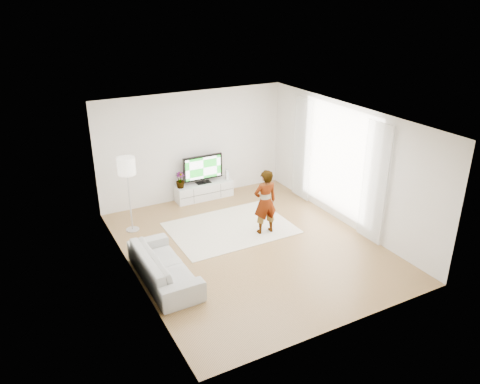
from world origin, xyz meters
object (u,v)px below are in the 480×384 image
player (265,202)px  rug (231,228)px  media_console (204,191)px  television (203,168)px  sofa (164,266)px  floor_lamp (127,169)px

player → rug: bearing=-38.4°
media_console → player: size_ratio=1.02×
television → sofa: (-2.21, -3.14, -0.53)m
television → rug: 2.05m
media_console → sofa: bearing=-125.3°
rug → player: 1.10m
media_console → sofa: (-2.21, -3.12, 0.09)m
player → floor_lamp: (-2.61, 1.52, 0.72)m
player → media_console: bearing=-75.8°
television → floor_lamp: size_ratio=0.61×
player → sofa: player is taller
media_console → floor_lamp: size_ratio=0.87×
media_console → player: bearing=-79.8°
rug → sofa: 2.43m
sofa → floor_lamp: size_ratio=1.18×
media_console → television: size_ratio=1.42×
rug → player: player is taller
player → sofa: (-2.64, -0.73, -0.46)m
player → television: bearing=-75.9°
sofa → player: bearing=-75.2°
media_console → television: bearing=90.0°
television → rug: (-0.16, -1.87, -0.83)m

